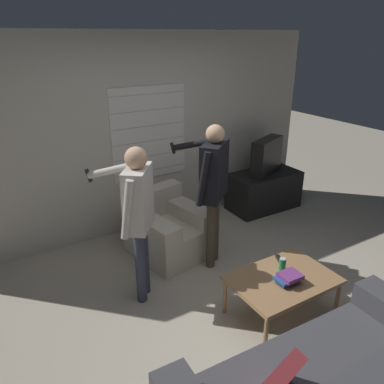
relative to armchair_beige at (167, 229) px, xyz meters
The scene contains 11 objects.
ground_plane 1.28m from the armchair_beige, 87.56° to the right, with size 16.00×16.00×0.00m, color #B2A893.
wall_back 1.25m from the armchair_beige, 85.90° to the left, with size 5.20×0.08×2.55m.
armchair_beige is the anchor object (origin of this frame).
coffee_table 1.62m from the armchair_beige, 75.91° to the right, with size 0.96×0.66×0.42m.
tv_stand 1.89m from the armchair_beige, 11.22° to the left, with size 1.07×0.56×0.57m.
tv 1.96m from the armchair_beige, 11.30° to the left, with size 0.69×0.45×0.53m.
person_left_standing 1.14m from the armchair_beige, 134.19° to the right, with size 0.54×0.77×1.59m.
person_right_standing 0.95m from the armchair_beige, 56.46° to the right, with size 0.54×0.86×1.65m.
book_stack 1.70m from the armchair_beige, 76.81° to the right, with size 0.23×0.18×0.09m.
soda_can 1.56m from the armchair_beige, 72.11° to the right, with size 0.07×0.07×0.13m.
spare_remote 1.45m from the armchair_beige, 66.87° to the right, with size 0.09×0.13×0.02m.
Camera 1 is at (-1.86, -2.36, 2.50)m, focal length 35.00 mm.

